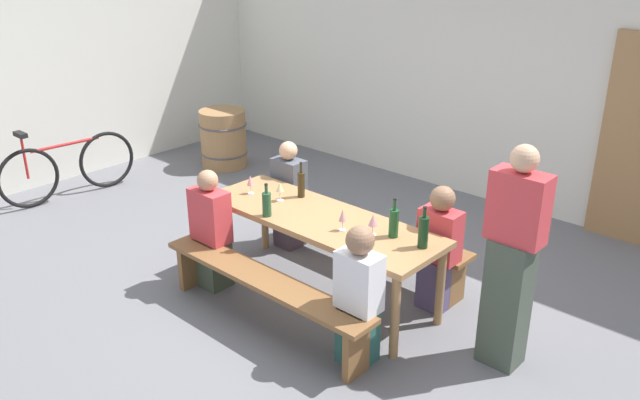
% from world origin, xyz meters
% --- Properties ---
extents(ground_plane, '(24.00, 24.00, 0.00)m').
position_xyz_m(ground_plane, '(0.00, 0.00, 0.00)').
color(ground_plane, slate).
extents(back_wall, '(14.00, 0.20, 3.20)m').
position_xyz_m(back_wall, '(0.00, 3.05, 1.60)').
color(back_wall, silver).
rests_on(back_wall, ground).
extents(side_wall, '(0.20, 6.51, 3.20)m').
position_xyz_m(side_wall, '(-4.44, 0.00, 1.60)').
color(side_wall, silver).
rests_on(side_wall, ground).
extents(tasting_table, '(2.20, 0.73, 0.75)m').
position_xyz_m(tasting_table, '(0.00, 0.00, 0.67)').
color(tasting_table, '#9E7247').
rests_on(tasting_table, ground).
extents(bench_near, '(2.10, 0.30, 0.45)m').
position_xyz_m(bench_near, '(0.00, -0.67, 0.36)').
color(bench_near, brown).
rests_on(bench_near, ground).
extents(bench_far, '(2.10, 0.30, 0.45)m').
position_xyz_m(bench_far, '(0.00, 0.67, 0.36)').
color(bench_far, brown).
rests_on(bench_far, ground).
extents(wine_bottle_0, '(0.08, 0.08, 0.29)m').
position_xyz_m(wine_bottle_0, '(-0.34, -0.29, 0.86)').
color(wine_bottle_0, '#234C2D').
rests_on(wine_bottle_0, tasting_table).
extents(wine_bottle_1, '(0.08, 0.08, 0.34)m').
position_xyz_m(wine_bottle_1, '(0.96, 0.10, 0.88)').
color(wine_bottle_1, '#143319').
rests_on(wine_bottle_1, tasting_table).
extents(wine_bottle_2, '(0.08, 0.08, 0.32)m').
position_xyz_m(wine_bottle_2, '(0.68, 0.10, 0.87)').
color(wine_bottle_2, '#194723').
rests_on(wine_bottle_2, tasting_table).
extents(wine_bottle_3, '(0.06, 0.06, 0.33)m').
position_xyz_m(wine_bottle_3, '(-0.42, 0.21, 0.87)').
color(wine_bottle_3, '#332814').
rests_on(wine_bottle_3, tasting_table).
extents(wine_glass_0, '(0.07, 0.07, 0.18)m').
position_xyz_m(wine_glass_0, '(0.55, 0.02, 0.87)').
color(wine_glass_0, silver).
rests_on(wine_glass_0, tasting_table).
extents(wine_glass_1, '(0.07, 0.07, 0.17)m').
position_xyz_m(wine_glass_1, '(-0.49, 0.02, 0.88)').
color(wine_glass_1, silver).
rests_on(wine_glass_1, tasting_table).
extents(wine_glass_2, '(0.06, 0.06, 0.18)m').
position_xyz_m(wine_glass_2, '(0.31, -0.08, 0.87)').
color(wine_glass_2, silver).
rests_on(wine_glass_2, tasting_table).
extents(wine_glass_3, '(0.06, 0.06, 0.18)m').
position_xyz_m(wine_glass_3, '(-0.81, -0.05, 0.87)').
color(wine_glass_3, silver).
rests_on(wine_glass_3, tasting_table).
extents(seated_guest_near_0, '(0.36, 0.24, 1.10)m').
position_xyz_m(seated_guest_near_0, '(-0.82, -0.52, 0.52)').
color(seated_guest_near_0, '#3B4635').
rests_on(seated_guest_near_0, ground).
extents(seated_guest_near_1, '(0.32, 0.24, 1.10)m').
position_xyz_m(seated_guest_near_1, '(0.84, -0.52, 0.53)').
color(seated_guest_near_1, '#28554E').
rests_on(seated_guest_near_1, ground).
extents(seated_guest_far_0, '(0.33, 0.24, 1.10)m').
position_xyz_m(seated_guest_far_0, '(-0.88, 0.52, 0.52)').
color(seated_guest_far_0, '#483844').
rests_on(seated_guest_far_0, ground).
extents(seated_guest_far_1, '(0.33, 0.24, 1.10)m').
position_xyz_m(seated_guest_far_1, '(0.85, 0.52, 0.53)').
color(seated_guest_far_1, '#4F4469').
rests_on(seated_guest_far_1, ground).
extents(standing_host, '(0.39, 0.24, 1.69)m').
position_xyz_m(standing_host, '(1.63, 0.19, 0.82)').
color(standing_host, '#3F493D').
rests_on(standing_host, ground).
extents(wine_barrel, '(0.64, 0.64, 0.77)m').
position_xyz_m(wine_barrel, '(-3.22, 1.62, 0.38)').
color(wine_barrel, '#9E7247').
rests_on(wine_barrel, ground).
extents(parked_bicycle_0, '(0.23, 1.66, 0.90)m').
position_xyz_m(parked_bicycle_0, '(-3.73, -0.33, 0.37)').
color(parked_bicycle_0, black).
rests_on(parked_bicycle_0, ground).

